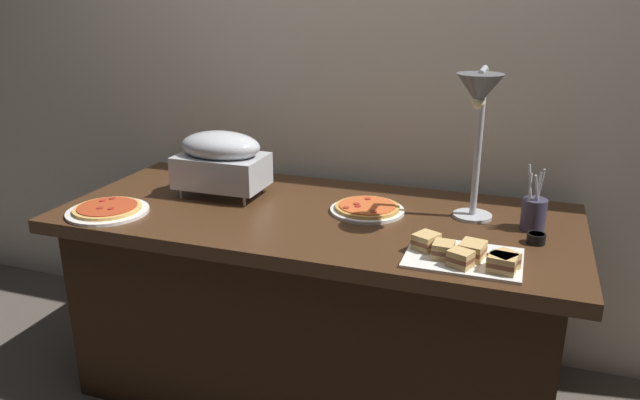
# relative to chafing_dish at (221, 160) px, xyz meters

# --- Properties ---
(ground_plane) EXTENTS (8.00, 8.00, 0.00)m
(ground_plane) POSITION_rel_chafing_dish_xyz_m (0.42, -0.07, -0.91)
(ground_plane) COLOR #4C443D
(back_wall) EXTENTS (4.40, 0.04, 2.40)m
(back_wall) POSITION_rel_chafing_dish_xyz_m (0.42, 0.43, 0.29)
(back_wall) COLOR beige
(back_wall) RESTS_ON ground_plane
(buffet_table) EXTENTS (1.90, 0.84, 0.76)m
(buffet_table) POSITION_rel_chafing_dish_xyz_m (0.42, -0.07, -0.52)
(buffet_table) COLOR #422816
(buffet_table) RESTS_ON ground_plane
(chafing_dish) EXTENTS (0.35, 0.22, 0.26)m
(chafing_dish) POSITION_rel_chafing_dish_xyz_m (0.00, 0.00, 0.00)
(chafing_dish) COLOR #B7BABF
(chafing_dish) RESTS_ON buffet_table
(heat_lamp) EXTENTS (0.15, 0.31, 0.55)m
(heat_lamp) POSITION_rel_chafing_dish_xyz_m (0.98, -0.06, 0.28)
(heat_lamp) COLOR #B7BABF
(heat_lamp) RESTS_ON buffet_table
(pizza_plate_front) EXTENTS (0.28, 0.28, 0.03)m
(pizza_plate_front) POSITION_rel_chafing_dish_xyz_m (0.60, -0.00, -0.14)
(pizza_plate_front) COLOR white
(pizza_plate_front) RESTS_ON buffet_table
(pizza_plate_center) EXTENTS (0.30, 0.30, 0.03)m
(pizza_plate_center) POSITION_rel_chafing_dish_xyz_m (-0.30, -0.33, -0.14)
(pizza_plate_center) COLOR white
(pizza_plate_center) RESTS_ON buffet_table
(sandwich_platter) EXTENTS (0.35, 0.25, 0.06)m
(sandwich_platter) POSITION_rel_chafing_dish_xyz_m (1.00, -0.34, -0.12)
(sandwich_platter) COLOR white
(sandwich_platter) RESTS_ON buffet_table
(sauce_cup_near) EXTENTS (0.06, 0.06, 0.03)m
(sauce_cup_near) POSITION_rel_chafing_dish_xyz_m (1.20, -0.11, -0.13)
(sauce_cup_near) COLOR black
(sauce_cup_near) RESTS_ON buffet_table
(utensil_holder) EXTENTS (0.08, 0.08, 0.23)m
(utensil_holder) POSITION_rel_chafing_dish_xyz_m (1.18, 0.02, -0.09)
(utensil_holder) COLOR #383347
(utensil_holder) RESTS_ON buffet_table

